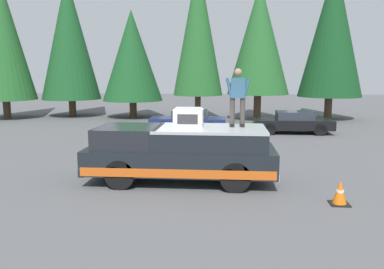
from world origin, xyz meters
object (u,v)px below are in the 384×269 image
(compressor_unit, at_px, (189,117))
(parked_car_navy, at_px, (188,121))
(pickup_truck, at_px, (181,153))
(traffic_cone, at_px, (340,193))
(parked_car_black, at_px, (293,122))
(person_on_truck_bed, at_px, (238,96))

(compressor_unit, xyz_separation_m, parked_car_navy, (9.85, 0.94, -1.35))
(pickup_truck, xyz_separation_m, parked_car_navy, (9.92, 0.71, -0.29))
(pickup_truck, relative_size, parked_car_navy, 1.35)
(traffic_cone, bearing_deg, parked_car_navy, 22.75)
(parked_car_black, xyz_separation_m, parked_car_navy, (0.26, 5.59, 0.00))
(person_on_truck_bed, relative_size, parked_car_black, 0.41)
(compressor_unit, relative_size, person_on_truck_bed, 0.50)
(pickup_truck, distance_m, parked_car_navy, 9.95)
(person_on_truck_bed, height_order, parked_car_black, person_on_truck_bed)
(parked_car_navy, xyz_separation_m, traffic_cone, (-11.58, -4.86, -0.29))
(compressor_unit, bearing_deg, traffic_cone, -113.84)
(person_on_truck_bed, bearing_deg, compressor_unit, 96.49)
(person_on_truck_bed, xyz_separation_m, traffic_cone, (-1.89, -2.50, -2.26))
(parked_car_navy, bearing_deg, parked_car_black, -92.66)
(compressor_unit, xyz_separation_m, person_on_truck_bed, (0.16, -1.42, 0.62))
(person_on_truck_bed, height_order, parked_car_navy, person_on_truck_bed)
(compressor_unit, bearing_deg, pickup_truck, 108.44)
(compressor_unit, height_order, parked_car_black, compressor_unit)
(compressor_unit, height_order, traffic_cone, compressor_unit)
(person_on_truck_bed, distance_m, parked_car_black, 10.16)
(parked_car_black, bearing_deg, person_on_truck_bed, 161.05)
(parked_car_black, relative_size, parked_car_navy, 1.00)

